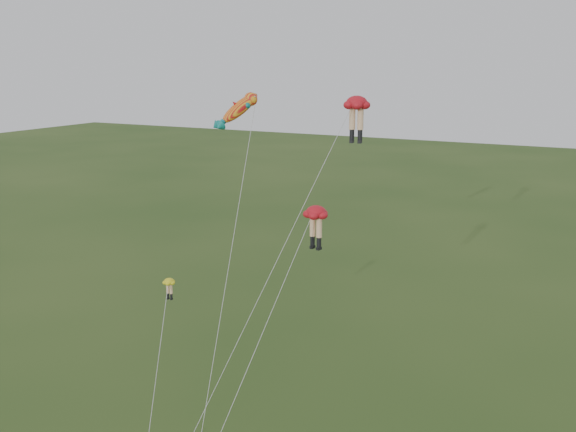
% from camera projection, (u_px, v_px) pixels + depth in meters
% --- Properties ---
extents(legs_kite_red_high, '(6.36, 12.48, 19.20)m').
position_uv_depth(legs_kite_red_high, '(355.00, 109.00, 40.04)').
color(legs_kite_red_high, red).
rests_on(legs_kite_red_high, ground).
extents(legs_kite_red_mid, '(2.62, 11.73, 12.79)m').
position_uv_depth(legs_kite_red_mid, '(315.00, 218.00, 38.82)').
color(legs_kite_red_mid, red).
rests_on(legs_kite_red_mid, ground).
extents(legs_kite_yellow, '(3.25, 6.89, 8.60)m').
position_uv_depth(legs_kite_yellow, '(167.00, 296.00, 38.16)').
color(legs_kite_yellow, yellow).
rests_on(legs_kite_yellow, ground).
extents(fish_kite, '(3.83, 11.09, 19.65)m').
position_uv_depth(fish_kite, '(240.00, 110.00, 39.42)').
color(fish_kite, '#FFAF20').
rests_on(fish_kite, ground).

